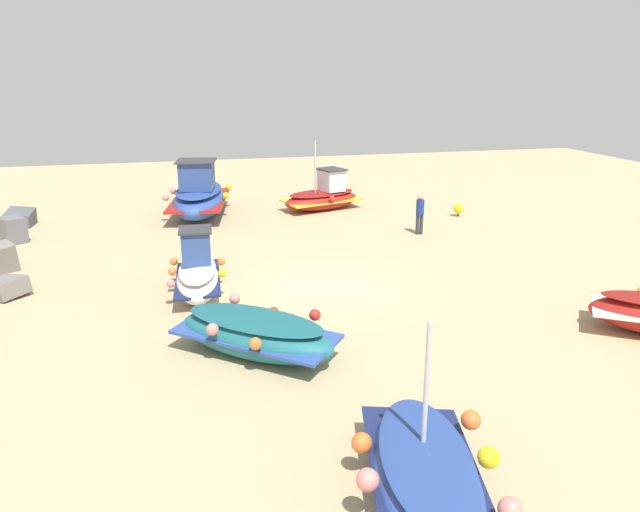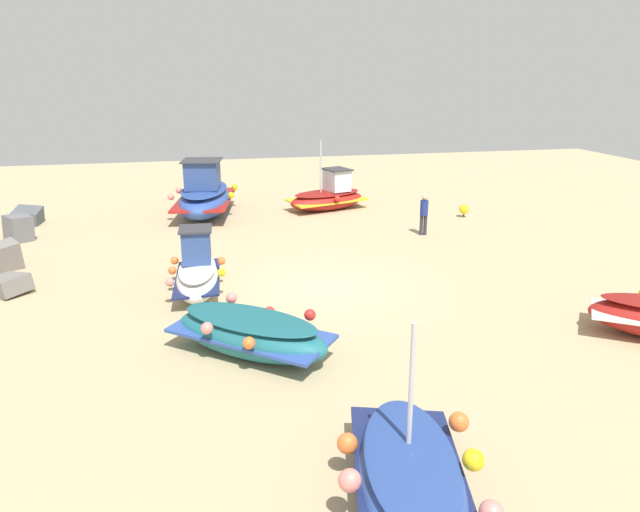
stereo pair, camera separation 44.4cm
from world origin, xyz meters
The scene contains 8 objects.
ground_plane centered at (0.00, 0.00, 0.00)m, with size 57.59×57.59×0.00m, color tan.
fishing_boat_0 centered at (0.42, 3.82, 0.61)m, with size 3.59×1.79×1.94m.
fishing_boat_1 centered at (-9.82, 0.93, 0.45)m, with size 4.19×2.63×2.89m.
fishing_boat_3 centered at (10.65, -2.68, 0.61)m, with size 2.77×4.22×3.32m.
fishing_boat_4 centered at (10.76, 3.14, 0.87)m, with size 5.80×3.27×2.59m.
fishing_boat_5 centered at (-4.16, 2.76, 0.53)m, with size 3.82×4.06×1.10m.
person_walking centered at (5.19, -5.32, 0.95)m, with size 0.32×0.32×1.65m.
mooring_buoy_0 centered at (7.68, -8.28, 0.37)m, with size 0.45×0.45×0.60m.
Camera 2 is at (-17.38, 4.07, 6.45)m, focal length 34.45 mm.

